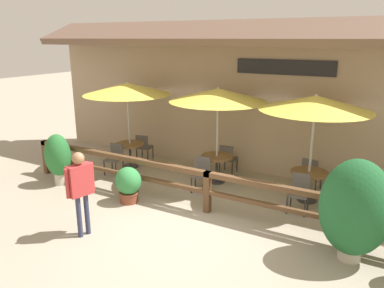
# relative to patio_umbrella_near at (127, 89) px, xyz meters

# --- Properties ---
(ground_plane) EXTENTS (60.00, 60.00, 0.00)m
(ground_plane) POSITION_rel_patio_umbrella_near_xyz_m (3.38, -2.63, -2.34)
(ground_plane) COLOR #9E937F
(building_facade) EXTENTS (14.28, 1.49, 4.23)m
(building_facade) POSITION_rel_patio_umbrella_near_xyz_m (3.38, 1.47, -0.18)
(building_facade) COLOR tan
(building_facade) RESTS_ON ground
(patio_railing) EXTENTS (10.40, 0.14, 0.95)m
(patio_railing) POSITION_rel_patio_umbrella_near_xyz_m (3.38, -1.58, -1.65)
(patio_railing) COLOR brown
(patio_railing) RESTS_ON ground
(patio_umbrella_near) EXTENTS (2.50, 2.50, 2.54)m
(patio_umbrella_near) POSITION_rel_patio_umbrella_near_xyz_m (0.00, 0.00, 0.00)
(patio_umbrella_near) COLOR #B7B2A8
(patio_umbrella_near) RESTS_ON ground
(dining_table_near) EXTENTS (0.85, 0.85, 0.73)m
(dining_table_near) POSITION_rel_patio_umbrella_near_xyz_m (0.00, -0.00, -1.76)
(dining_table_near) COLOR brown
(dining_table_near) RESTS_ON ground
(chair_near_streetside) EXTENTS (0.47, 0.47, 0.85)m
(chair_near_streetside) POSITION_rel_patio_umbrella_near_xyz_m (-0.03, -0.66, -1.86)
(chair_near_streetside) COLOR #514C47
(chair_near_streetside) RESTS_ON ground
(chair_near_wallside) EXTENTS (0.49, 0.49, 0.85)m
(chair_near_wallside) POSITION_rel_patio_umbrella_near_xyz_m (0.02, 0.66, -1.86)
(chair_near_wallside) COLOR #514C47
(chair_near_wallside) RESTS_ON ground
(patio_umbrella_middle) EXTENTS (2.50, 2.50, 2.54)m
(patio_umbrella_middle) POSITION_rel_patio_umbrella_near_xyz_m (2.77, 0.17, 0.00)
(patio_umbrella_middle) COLOR #B7B2A8
(patio_umbrella_middle) RESTS_ON ground
(dining_table_middle) EXTENTS (0.85, 0.85, 0.73)m
(dining_table_middle) POSITION_rel_patio_umbrella_near_xyz_m (2.77, 0.17, -1.76)
(dining_table_middle) COLOR brown
(dining_table_middle) RESTS_ON ground
(chair_middle_streetside) EXTENTS (0.51, 0.51, 0.85)m
(chair_middle_streetside) POSITION_rel_patio_umbrella_near_xyz_m (2.68, -0.54, -1.86)
(chair_middle_streetside) COLOR #514C47
(chair_middle_streetside) RESTS_ON ground
(chair_middle_wallside) EXTENTS (0.44, 0.44, 0.85)m
(chair_middle_wallside) POSITION_rel_patio_umbrella_near_xyz_m (2.77, 0.88, -1.86)
(chair_middle_wallside) COLOR #514C47
(chair_middle_wallside) RESTS_ON ground
(patio_umbrella_far) EXTENTS (2.50, 2.50, 2.54)m
(patio_umbrella_far) POSITION_rel_patio_umbrella_near_xyz_m (5.17, 0.12, 0.00)
(patio_umbrella_far) COLOR #B7B2A8
(patio_umbrella_far) RESTS_ON ground
(dining_table_far) EXTENTS (0.85, 0.85, 0.73)m
(dining_table_far) POSITION_rel_patio_umbrella_near_xyz_m (5.17, 0.12, -1.76)
(dining_table_far) COLOR brown
(dining_table_far) RESTS_ON ground
(chair_far_streetside) EXTENTS (0.44, 0.44, 0.85)m
(chair_far_streetside) POSITION_rel_patio_umbrella_near_xyz_m (5.12, -0.55, -1.86)
(chair_far_streetside) COLOR #514C47
(chair_far_streetside) RESTS_ON ground
(chair_far_wallside) EXTENTS (0.48, 0.48, 0.85)m
(chair_far_wallside) POSITION_rel_patio_umbrella_near_xyz_m (5.09, 0.79, -1.86)
(chair_far_wallside) COLOR #514C47
(chair_far_wallside) RESTS_ON ground
(potted_plant_corner_fern) EXTENTS (1.18, 1.06, 1.83)m
(potted_plant_corner_fern) POSITION_rel_patio_umbrella_near_xyz_m (6.38, -2.01, -1.38)
(potted_plant_corner_fern) COLOR #B7AD99
(potted_plant_corner_fern) RESTS_ON ground
(potted_plant_entrance_palm) EXTENTS (0.63, 0.57, 0.86)m
(potted_plant_entrance_palm) POSITION_rel_patio_umbrella_near_xyz_m (1.53, -2.01, -1.88)
(potted_plant_entrance_palm) COLOR brown
(potted_plant_entrance_palm) RESTS_ON ground
(potted_plant_tall_tropical) EXTENTS (0.70, 0.63, 1.36)m
(potted_plant_tall_tropical) POSITION_rel_patio_umbrella_near_xyz_m (-0.76, -2.01, -1.58)
(potted_plant_tall_tropical) COLOR #B7AD99
(potted_plant_tall_tropical) RESTS_ON ground
(pedestrian) EXTENTS (0.32, 0.58, 1.70)m
(pedestrian) POSITION_rel_patio_umbrella_near_xyz_m (1.73, -3.66, -1.25)
(pedestrian) COLOR #2D334C
(pedestrian) RESTS_ON ground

